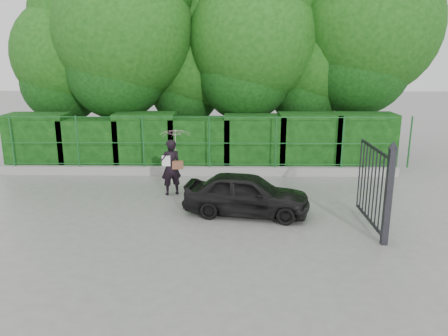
{
  "coord_description": "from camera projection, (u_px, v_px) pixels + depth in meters",
  "views": [
    {
      "loc": [
        1.16,
        -10.32,
        4.15
      ],
      "look_at": [
        0.96,
        1.3,
        1.1
      ],
      "focal_mm": 35.0,
      "sensor_mm": 36.0,
      "label": 1
    }
  ],
  "objects": [
    {
      "name": "kerb",
      "position": [
        198.0,
        171.0,
        15.37
      ],
      "size": [
        14.0,
        0.25,
        0.3
      ],
      "primitive_type": "cube",
      "color": "#9E9E99",
      "rests_on": "ground"
    },
    {
      "name": "hedge",
      "position": [
        202.0,
        142.0,
        16.12
      ],
      "size": [
        14.2,
        1.2,
        2.06
      ],
      "color": "black",
      "rests_on": "ground"
    },
    {
      "name": "ground",
      "position": [
        185.0,
        223.0,
        11.06
      ],
      "size": [
        80.0,
        80.0,
        0.0
      ],
      "primitive_type": "plane",
      "color": "gray"
    },
    {
      "name": "trees",
      "position": [
        231.0,
        41.0,
        17.35
      ],
      "size": [
        17.1,
        6.15,
        8.08
      ],
      "color": "black",
      "rests_on": "ground"
    },
    {
      "name": "car",
      "position": [
        247.0,
        194.0,
        11.53
      ],
      "size": [
        3.49,
        1.9,
        1.13
      ],
      "primitive_type": "imported",
      "rotation": [
        0.0,
        0.0,
        1.39
      ],
      "color": "black",
      "rests_on": "ground"
    },
    {
      "name": "woman",
      "position": [
        174.0,
        152.0,
        12.99
      ],
      "size": [
        0.98,
        0.94,
        2.01
      ],
      "color": "black",
      "rests_on": "ground"
    },
    {
      "name": "fence",
      "position": [
        204.0,
        142.0,
        15.1
      ],
      "size": [
        14.13,
        0.06,
        1.8
      ],
      "color": "#185623",
      "rests_on": "kerb"
    },
    {
      "name": "gate",
      "position": [
        381.0,
        187.0,
        9.98
      ],
      "size": [
        0.22,
        2.33,
        2.36
      ],
      "color": "black",
      "rests_on": "ground"
    }
  ]
}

